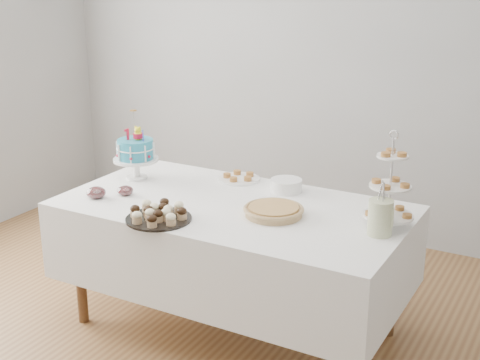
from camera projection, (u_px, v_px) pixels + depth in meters
The scene contains 12 objects.
floor at pixel (206, 352), 3.68m from camera, with size 5.00×5.00×0.00m, color brown.
walls at pixel (202, 112), 3.26m from camera, with size 5.04×4.04×2.70m.
table at pixel (233, 242), 3.76m from camera, with size 1.92×1.02×0.77m.
birthday_cake at pixel (136, 161), 4.10m from camera, with size 0.28×0.28×0.43m.
cupcake_tray at pixel (158, 213), 3.46m from camera, with size 0.35×0.35×0.08m.
pie at pixel (274, 210), 3.52m from camera, with size 0.32×0.32×0.05m.
tiered_stand at pixel (390, 187), 3.34m from camera, with size 0.26×0.26×0.50m.
plate_stack at pixel (286, 185), 3.90m from camera, with size 0.19×0.19×0.07m.
pastry_plate at pixel (239, 177), 4.10m from camera, with size 0.26×0.26×0.04m.
jam_bowl_a at pixel (96, 193), 3.79m from camera, with size 0.11×0.11×0.07m.
jam_bowl_b at pixel (125, 191), 3.84m from camera, with size 0.09×0.09×0.05m.
utensil_pitcher at pixel (380, 216), 3.26m from camera, with size 0.13×0.12×0.27m.
Camera 1 is at (1.72, -2.71, 2.05)m, focal length 50.00 mm.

